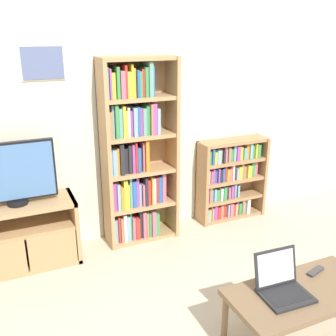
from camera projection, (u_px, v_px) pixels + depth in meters
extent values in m
cube|color=beige|center=(139.00, 111.00, 3.92)|extent=(6.34, 0.06, 2.60)
cube|color=silver|center=(43.00, 63.00, 3.39)|extent=(0.39, 0.01, 0.30)
cube|color=slate|center=(43.00, 63.00, 3.38)|extent=(0.35, 0.02, 0.27)
cube|color=tan|center=(74.00, 225.00, 3.73)|extent=(0.04, 0.41, 0.61)
cube|color=tan|center=(20.00, 206.00, 3.46)|extent=(0.94, 0.41, 0.04)
cube|color=tan|center=(28.00, 262.00, 3.66)|extent=(0.94, 0.41, 0.04)
cube|color=tan|center=(23.00, 229.00, 3.54)|extent=(0.87, 0.38, 0.04)
cube|color=tan|center=(0.00, 261.00, 3.34)|extent=(0.42, 0.02, 0.33)
cube|color=tan|center=(53.00, 250.00, 3.51)|extent=(0.42, 0.02, 0.33)
cylinder|color=black|center=(18.00, 202.00, 3.45)|extent=(0.18, 0.18, 0.04)
cube|color=black|center=(13.00, 172.00, 3.36)|extent=(0.70, 0.05, 0.53)
cube|color=#4770A8|center=(14.00, 173.00, 3.33)|extent=(0.66, 0.01, 0.49)
cube|color=tan|center=(105.00, 158.00, 3.71)|extent=(0.04, 0.31, 1.84)
cube|color=tan|center=(172.00, 149.00, 3.97)|extent=(0.04, 0.31, 1.84)
cube|color=tan|center=(135.00, 150.00, 3.97)|extent=(0.73, 0.02, 1.84)
cube|color=tan|center=(142.00, 235.00, 4.14)|extent=(0.66, 0.28, 0.04)
cube|color=tan|center=(141.00, 204.00, 4.02)|extent=(0.66, 0.28, 0.04)
cube|color=tan|center=(140.00, 171.00, 3.90)|extent=(0.66, 0.28, 0.04)
cube|color=tan|center=(139.00, 136.00, 3.78)|extent=(0.66, 0.28, 0.04)
cube|color=tan|center=(138.00, 98.00, 3.66)|extent=(0.66, 0.28, 0.04)
cube|color=tan|center=(137.00, 58.00, 3.54)|extent=(0.66, 0.28, 0.04)
cube|color=#759EB7|center=(113.00, 228.00, 3.99)|extent=(0.04, 0.21, 0.25)
cube|color=red|center=(117.00, 226.00, 4.00)|extent=(0.02, 0.23, 0.28)
cube|color=#93704C|center=(119.00, 226.00, 4.01)|extent=(0.03, 0.24, 0.26)
cube|color=white|center=(122.00, 224.00, 4.01)|extent=(0.03, 0.24, 0.29)
cube|color=#759EB7|center=(126.00, 225.00, 4.03)|extent=(0.04, 0.23, 0.27)
cube|color=#388947|center=(128.00, 222.00, 4.05)|extent=(0.02, 0.20, 0.31)
cube|color=#B75B70|center=(131.00, 225.00, 4.06)|extent=(0.03, 0.23, 0.24)
cube|color=red|center=(135.00, 225.00, 4.08)|extent=(0.04, 0.23, 0.23)
cube|color=#232328|center=(138.00, 221.00, 4.08)|extent=(0.03, 0.22, 0.30)
cube|color=#B75B70|center=(141.00, 221.00, 4.09)|extent=(0.03, 0.24, 0.29)
cube|color=#93704C|center=(144.00, 221.00, 4.11)|extent=(0.02, 0.24, 0.27)
cube|color=#388947|center=(147.00, 221.00, 4.12)|extent=(0.02, 0.24, 0.26)
cube|color=#B75B70|center=(150.00, 220.00, 4.13)|extent=(0.04, 0.25, 0.27)
cube|color=#388947|center=(154.00, 220.00, 4.15)|extent=(0.03, 0.25, 0.25)
cube|color=#9E4293|center=(112.00, 194.00, 3.86)|extent=(0.04, 0.23, 0.29)
cube|color=#759EB7|center=(116.00, 194.00, 3.88)|extent=(0.03, 0.25, 0.27)
cube|color=orange|center=(119.00, 195.00, 3.89)|extent=(0.03, 0.26, 0.23)
cube|color=gold|center=(123.00, 191.00, 3.90)|extent=(0.04, 0.24, 0.30)
cube|color=gold|center=(126.00, 193.00, 3.93)|extent=(0.02, 0.21, 0.24)
cube|color=#5B9389|center=(128.00, 190.00, 3.93)|extent=(0.02, 0.22, 0.31)
cube|color=#2856A8|center=(131.00, 191.00, 3.94)|extent=(0.04, 0.23, 0.27)
cube|color=#9E4293|center=(135.00, 189.00, 3.96)|extent=(0.02, 0.21, 0.30)
cube|color=#759EB7|center=(137.00, 192.00, 3.98)|extent=(0.02, 0.21, 0.23)
cube|color=#B75B70|center=(140.00, 192.00, 3.98)|extent=(0.02, 0.25, 0.23)
cube|color=#232328|center=(143.00, 189.00, 3.98)|extent=(0.03, 0.25, 0.29)
cube|color=red|center=(146.00, 189.00, 4.00)|extent=(0.03, 0.23, 0.26)
cube|color=orange|center=(148.00, 188.00, 4.00)|extent=(0.02, 0.25, 0.28)
cube|color=white|center=(151.00, 188.00, 4.03)|extent=(0.04, 0.20, 0.27)
cube|color=red|center=(154.00, 187.00, 4.04)|extent=(0.02, 0.21, 0.27)
cube|color=#2856A8|center=(157.00, 187.00, 4.05)|extent=(0.04, 0.22, 0.28)
cube|color=#B75B70|center=(160.00, 185.00, 4.06)|extent=(0.04, 0.22, 0.30)
cube|color=#759EB7|center=(109.00, 161.00, 3.74)|extent=(0.02, 0.23, 0.25)
cube|color=#759EB7|center=(112.00, 160.00, 3.76)|extent=(0.04, 0.23, 0.25)
cube|color=orange|center=(115.00, 159.00, 3.77)|extent=(0.02, 0.21, 0.26)
cube|color=#232328|center=(119.00, 157.00, 3.77)|extent=(0.04, 0.24, 0.30)
cube|color=#232328|center=(123.00, 159.00, 3.81)|extent=(0.04, 0.20, 0.25)
cube|color=#232328|center=(127.00, 157.00, 3.81)|extent=(0.03, 0.22, 0.28)
cube|color=#9E4293|center=(130.00, 156.00, 3.82)|extent=(0.03, 0.22, 0.29)
cube|color=red|center=(133.00, 155.00, 3.83)|extent=(0.02, 0.24, 0.30)
cube|color=#2856A8|center=(136.00, 158.00, 3.85)|extent=(0.03, 0.24, 0.24)
cube|color=#232328|center=(138.00, 157.00, 3.87)|extent=(0.02, 0.20, 0.24)
cube|color=#B75B70|center=(140.00, 155.00, 3.87)|extent=(0.02, 0.21, 0.29)
cube|color=orange|center=(144.00, 154.00, 3.87)|extent=(0.03, 0.24, 0.31)
cube|color=#93704C|center=(108.00, 124.00, 3.63)|extent=(0.04, 0.24, 0.25)
cube|color=#759EB7|center=(110.00, 121.00, 3.63)|extent=(0.02, 0.21, 0.30)
cube|color=#388947|center=(114.00, 120.00, 3.64)|extent=(0.03, 0.25, 0.31)
cube|color=#5B9389|center=(117.00, 122.00, 3.66)|extent=(0.03, 0.24, 0.27)
cube|color=gold|center=(121.00, 120.00, 3.66)|extent=(0.02, 0.25, 0.29)
cube|color=gold|center=(123.00, 122.00, 3.69)|extent=(0.02, 0.22, 0.25)
cube|color=white|center=(126.00, 121.00, 3.69)|extent=(0.02, 0.22, 0.28)
cube|color=#9E4293|center=(128.00, 122.00, 3.71)|extent=(0.02, 0.21, 0.24)
cube|color=#759EB7|center=(132.00, 120.00, 3.71)|extent=(0.04, 0.24, 0.27)
cube|color=#2856A8|center=(135.00, 120.00, 3.72)|extent=(0.02, 0.25, 0.28)
cube|color=#9E4293|center=(138.00, 120.00, 3.74)|extent=(0.02, 0.23, 0.26)
cube|color=#5B9389|center=(141.00, 120.00, 3.75)|extent=(0.04, 0.24, 0.26)
cube|color=#388947|center=(145.00, 119.00, 3.77)|extent=(0.03, 0.21, 0.28)
cube|color=#93704C|center=(148.00, 118.00, 3.77)|extent=(0.02, 0.25, 0.29)
cube|color=#9E4293|center=(151.00, 117.00, 3.78)|extent=(0.04, 0.25, 0.30)
cube|color=#759EB7|center=(154.00, 120.00, 3.80)|extent=(0.03, 0.25, 0.25)
cube|color=#5B9389|center=(105.00, 83.00, 3.50)|extent=(0.02, 0.24, 0.28)
cube|color=#9E4293|center=(107.00, 83.00, 3.51)|extent=(0.02, 0.25, 0.27)
cube|color=gold|center=(110.00, 85.00, 3.53)|extent=(0.04, 0.21, 0.23)
cube|color=#388947|center=(115.00, 82.00, 3.53)|extent=(0.03, 0.24, 0.28)
cube|color=#B75B70|center=(119.00, 84.00, 3.55)|extent=(0.04, 0.25, 0.24)
cube|color=red|center=(123.00, 81.00, 3.56)|extent=(0.02, 0.24, 0.29)
cube|color=gold|center=(126.00, 84.00, 3.58)|extent=(0.04, 0.23, 0.23)
cube|color=gold|center=(129.00, 80.00, 3.58)|extent=(0.02, 0.23, 0.30)
cube|color=gold|center=(131.00, 82.00, 3.61)|extent=(0.02, 0.20, 0.27)
cube|color=#2856A8|center=(135.00, 83.00, 3.61)|extent=(0.02, 0.25, 0.25)
cube|color=#388947|center=(137.00, 83.00, 3.62)|extent=(0.02, 0.24, 0.23)
cube|color=red|center=(140.00, 82.00, 3.63)|extent=(0.03, 0.22, 0.25)
cube|color=#388947|center=(143.00, 81.00, 3.64)|extent=(0.03, 0.22, 0.27)
cube|color=#5B9389|center=(147.00, 79.00, 3.65)|extent=(0.04, 0.24, 0.31)
cube|color=#2856A8|center=(150.00, 81.00, 3.67)|extent=(0.02, 0.22, 0.27)
cube|color=#9E754C|center=(202.00, 185.00, 4.30)|extent=(0.04, 0.25, 0.93)
cube|color=#9E754C|center=(260.00, 175.00, 4.59)|extent=(0.04, 0.25, 0.93)
cube|color=#9E754C|center=(226.00, 176.00, 4.54)|extent=(0.80, 0.02, 0.93)
cube|color=#9E754C|center=(230.00, 215.00, 4.59)|extent=(0.73, 0.21, 0.04)
cube|color=#9E754C|center=(231.00, 198.00, 4.52)|extent=(0.73, 0.21, 0.04)
cube|color=#9E754C|center=(232.00, 179.00, 4.44)|extent=(0.73, 0.21, 0.04)
cube|color=#9E754C|center=(233.00, 161.00, 4.37)|extent=(0.73, 0.21, 0.04)
cube|color=#9E754C|center=(234.00, 142.00, 4.30)|extent=(0.73, 0.21, 0.04)
cube|color=#759EB7|center=(204.00, 213.00, 4.44)|extent=(0.03, 0.19, 0.14)
cube|color=gold|center=(207.00, 213.00, 4.45)|extent=(0.02, 0.19, 0.14)
cube|color=red|center=(208.00, 211.00, 4.45)|extent=(0.02, 0.18, 0.18)
cube|color=#759EB7|center=(210.00, 212.00, 4.47)|extent=(0.02, 0.17, 0.14)
cube|color=#9E4293|center=(213.00, 210.00, 4.48)|extent=(0.04, 0.17, 0.17)
cube|color=red|center=(216.00, 210.00, 4.50)|extent=(0.04, 0.18, 0.15)
cube|color=#93704C|center=(219.00, 209.00, 4.51)|extent=(0.04, 0.16, 0.16)
cube|color=red|center=(222.00, 208.00, 4.53)|extent=(0.04, 0.15, 0.16)
cube|color=#759EB7|center=(225.00, 208.00, 4.54)|extent=(0.02, 0.19, 0.16)
cube|color=#B75B70|center=(228.00, 208.00, 4.55)|extent=(0.04, 0.19, 0.16)
cube|color=red|center=(231.00, 208.00, 4.57)|extent=(0.03, 0.18, 0.13)
cube|color=gold|center=(233.00, 207.00, 4.59)|extent=(0.02, 0.17, 0.14)
cube|color=#9E4293|center=(234.00, 206.00, 4.60)|extent=(0.02, 0.15, 0.16)
cube|color=#388947|center=(237.00, 207.00, 4.61)|extent=(0.04, 0.17, 0.13)
cube|color=#93704C|center=(240.00, 204.00, 4.61)|extent=(0.03, 0.18, 0.18)
cube|color=#759EB7|center=(241.00, 205.00, 4.64)|extent=(0.03, 0.15, 0.14)
cube|color=white|center=(244.00, 204.00, 4.64)|extent=(0.04, 0.19, 0.17)
cube|color=#9E4293|center=(204.00, 194.00, 4.36)|extent=(0.03, 0.17, 0.16)
cube|color=#93704C|center=(208.00, 193.00, 4.37)|extent=(0.04, 0.18, 0.18)
cube|color=#2856A8|center=(210.00, 194.00, 4.39)|extent=(0.02, 0.16, 0.14)
cube|color=#759EB7|center=(212.00, 193.00, 4.40)|extent=(0.03, 0.16, 0.15)
cube|color=#388947|center=(215.00, 193.00, 4.42)|extent=(0.04, 0.16, 0.13)
cube|color=white|center=(218.00, 192.00, 4.43)|extent=(0.03, 0.18, 0.14)
cube|color=#388947|center=(221.00, 191.00, 4.44)|extent=(0.04, 0.19, 0.15)
cube|color=#232328|center=(224.00, 191.00, 4.46)|extent=(0.03, 0.17, 0.16)
cube|color=#B75B70|center=(226.00, 191.00, 4.48)|extent=(0.03, 0.16, 0.14)
cube|color=#9E4293|center=(229.00, 190.00, 4.49)|extent=(0.04, 0.17, 0.16)
cube|color=#5B9389|center=(232.00, 189.00, 4.49)|extent=(0.02, 0.18, 0.17)
cube|color=#232328|center=(233.00, 189.00, 4.51)|extent=(0.02, 0.16, 0.16)
cube|color=#759EB7|center=(235.00, 189.00, 4.52)|extent=(0.03, 0.16, 0.14)
cube|color=white|center=(205.00, 176.00, 4.30)|extent=(0.04, 0.16, 0.15)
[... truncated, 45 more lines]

